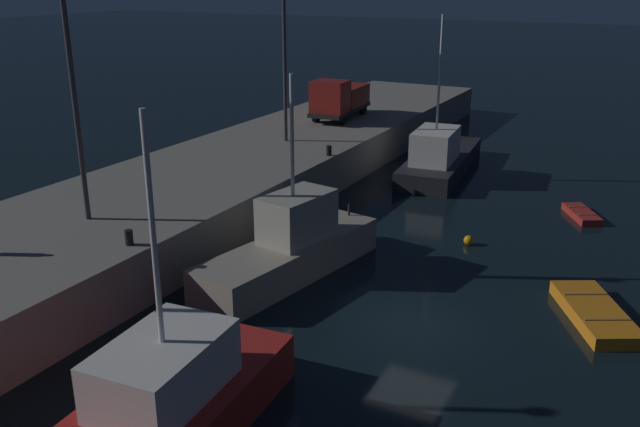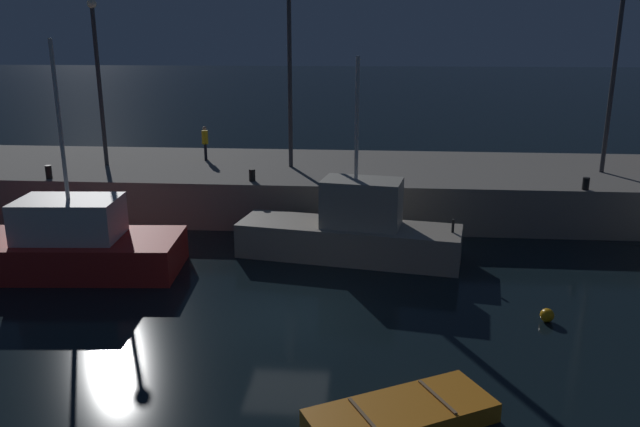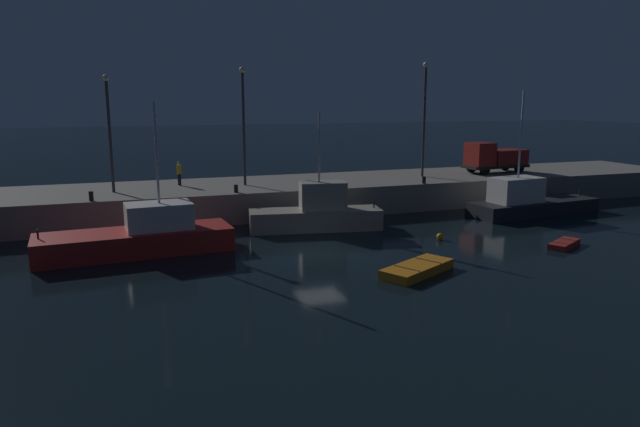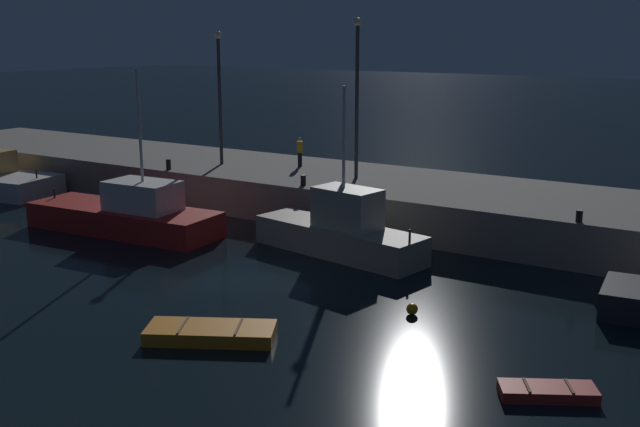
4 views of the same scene
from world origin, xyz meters
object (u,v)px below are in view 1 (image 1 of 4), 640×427
(lamp_post_east, at_px, (73,88))
(dinghy_orange_near, at_px, (595,313))
(fishing_boat_white, at_px, (439,157))
(lamp_post_central, at_px, (284,44))
(mooring_buoy_near, at_px, (469,240))
(bollard_central, at_px, (129,238))
(rowboat_white_mid, at_px, (582,214))
(fishing_boat_orange, at_px, (291,248))
(utility_truck, at_px, (339,99))
(bollard_west, at_px, (329,151))

(lamp_post_east, bearing_deg, dinghy_orange_near, -75.22)
(fishing_boat_white, distance_m, lamp_post_central, 10.83)
(mooring_buoy_near, distance_m, bollard_central, 13.99)
(rowboat_white_mid, bearing_deg, fishing_boat_white, 63.65)
(fishing_boat_orange, bearing_deg, rowboat_white_mid, -36.76)
(mooring_buoy_near, height_order, utility_truck, utility_truck)
(dinghy_orange_near, distance_m, lamp_post_east, 19.55)
(fishing_boat_white, xyz_separation_m, bollard_west, (-6.51, 3.79, 1.39))
(bollard_central, bearing_deg, fishing_boat_white, -11.64)
(lamp_post_east, distance_m, bollard_central, 5.82)
(fishing_boat_orange, bearing_deg, bollard_central, 140.33)
(mooring_buoy_near, bearing_deg, utility_truck, 44.60)
(dinghy_orange_near, distance_m, bollard_west, 16.35)
(mooring_buoy_near, xyz_separation_m, bollard_central, (-10.56, 8.92, 2.15))
(fishing_boat_white, bearing_deg, rowboat_white_mid, -116.35)
(fishing_boat_white, distance_m, bollard_central, 21.10)
(fishing_boat_orange, height_order, mooring_buoy_near, fishing_boat_orange)
(rowboat_white_mid, xyz_separation_m, bollard_central, (-16.45, 12.66, 2.19))
(bollard_west, bearing_deg, lamp_post_east, 163.89)
(lamp_post_central, bearing_deg, fishing_boat_orange, -148.82)
(fishing_boat_orange, relative_size, lamp_post_east, 1.03)
(fishing_boat_white, xyz_separation_m, bollard_central, (-20.62, 4.25, 1.40))
(fishing_boat_orange, distance_m, mooring_buoy_near, 7.99)
(lamp_post_central, bearing_deg, mooring_buoy_near, -114.19)
(fishing_boat_orange, bearing_deg, lamp_post_east, 114.75)
(lamp_post_central, xyz_separation_m, bollard_west, (-1.88, -3.65, -4.98))
(dinghy_orange_near, xyz_separation_m, lamp_post_east, (-4.68, 17.73, 6.78))
(mooring_buoy_near, relative_size, bollard_central, 0.79)
(fishing_boat_orange, distance_m, bollard_central, 6.02)
(lamp_post_east, height_order, bollard_west, lamp_post_east)
(utility_truck, bearing_deg, lamp_post_east, -179.86)
(fishing_boat_orange, distance_m, rowboat_white_mid, 14.91)
(mooring_buoy_near, distance_m, lamp_post_east, 16.72)
(lamp_post_central, relative_size, utility_truck, 1.56)
(utility_truck, relative_size, bollard_central, 11.04)
(mooring_buoy_near, height_order, lamp_post_east, lamp_post_east)
(dinghy_orange_near, relative_size, lamp_post_central, 0.49)
(utility_truck, distance_m, bollard_west, 9.64)
(dinghy_orange_near, bearing_deg, utility_truck, 46.36)
(dinghy_orange_near, distance_m, rowboat_white_mid, 10.63)
(mooring_buoy_near, bearing_deg, fishing_boat_white, 24.90)
(bollard_central, bearing_deg, lamp_post_central, 11.26)
(mooring_buoy_near, relative_size, lamp_post_central, 0.05)
(rowboat_white_mid, height_order, utility_truck, utility_truck)
(rowboat_white_mid, relative_size, lamp_post_central, 0.30)
(fishing_boat_orange, height_order, lamp_post_east, lamp_post_east)
(lamp_post_central, height_order, bollard_west, lamp_post_central)
(rowboat_white_mid, distance_m, bollard_central, 20.88)
(lamp_post_central, height_order, bollard_central, lamp_post_central)
(bollard_central, bearing_deg, fishing_boat_orange, -39.67)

